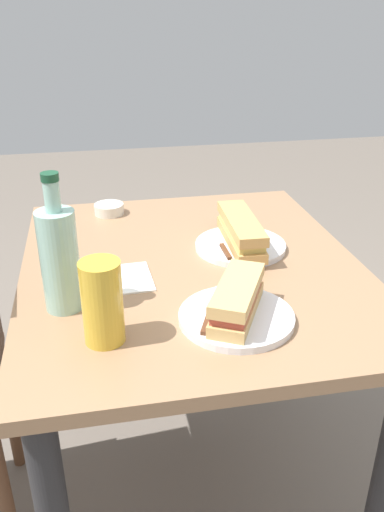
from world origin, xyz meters
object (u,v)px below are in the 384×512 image
object	(u,v)px
dining_table	(192,312)
knife_near	(222,245)
water_bottle	(59,258)
plate_near	(240,246)
knife_far	(210,312)
plate_far	(236,317)
baguette_sandwich_far	(237,299)
baguette_sandwich_near	(241,231)
beer_glass	(102,302)
olive_bowl	(109,209)

from	to	relation	value
dining_table	knife_near	xyz separation A→B (m)	(0.05, -0.08, 0.15)
water_bottle	plate_near	bearing A→B (deg)	-64.68
knife_near	knife_far	xyz separation A→B (m)	(-0.30, 0.10, 0.00)
plate_far	water_bottle	xyz separation A→B (m)	(0.12, 0.33, 0.10)
baguette_sandwich_far	knife_far	bearing A→B (deg)	75.19
baguette_sandwich_near	beer_glass	size ratio (longest dim) A/B	1.60
baguette_sandwich_near	plate_far	distance (m)	0.34
knife_near	beer_glass	bearing A→B (deg)	137.19
baguette_sandwich_far	plate_near	bearing A→B (deg)	-17.05
knife_near	water_bottle	size ratio (longest dim) A/B	0.64
baguette_sandwich_far	water_bottle	bearing A→B (deg)	70.62
knife_near	knife_far	distance (m)	0.31
water_bottle	beer_glass	xyz separation A→B (m)	(-0.13, -0.08, -0.03)
dining_table	water_bottle	size ratio (longest dim) A/B	3.27
baguette_sandwich_near	beer_glass	bearing A→B (deg)	133.54
knife_near	beer_glass	distance (m)	0.45
knife_near	water_bottle	bearing A→B (deg)	117.11
plate_far	baguette_sandwich_far	size ratio (longest dim) A/B	1.09
beer_glass	water_bottle	bearing A→B (deg)	29.56
beer_glass	olive_bowl	distance (m)	0.64
knife_far	plate_near	bearing A→B (deg)	-25.75
plate_near	water_bottle	distance (m)	0.48
dining_table	beer_glass	bearing A→B (deg)	141.84
baguette_sandwich_near	olive_bowl	distance (m)	0.44
knife_far	knife_near	bearing A→B (deg)	-18.04
olive_bowl	dining_table	bearing A→B (deg)	-154.17
plate_far	water_bottle	distance (m)	0.36
baguette_sandwich_near	olive_bowl	size ratio (longest dim) A/B	3.01
knife_far	baguette_sandwich_far	bearing A→B (deg)	-104.81
baguette_sandwich_near	dining_table	bearing A→B (deg)	113.52
knife_near	water_bottle	distance (m)	0.43
dining_table	baguette_sandwich_near	distance (m)	0.24
plate_far	beer_glass	size ratio (longest dim) A/B	1.42
plate_near	plate_far	bearing A→B (deg)	162.95
plate_near	knife_far	world-z (taller)	knife_far
dining_table	plate_near	distance (m)	0.21
baguette_sandwich_near	baguette_sandwich_far	xyz separation A→B (m)	(-0.32, 0.10, -0.00)
plate_near	water_bottle	bearing A→B (deg)	115.32
knife_near	olive_bowl	xyz separation A→B (m)	(0.31, 0.26, -0.00)
baguette_sandwich_far	olive_bowl	world-z (taller)	baguette_sandwich_far
plate_near	knife_far	xyz separation A→B (m)	(-0.31, 0.15, 0.01)
beer_glass	knife_near	bearing A→B (deg)	-42.81
olive_bowl	beer_glass	bearing A→B (deg)	176.35
dining_table	beer_glass	xyz separation A→B (m)	(-0.28, 0.22, 0.21)
dining_table	olive_bowl	bearing A→B (deg)	25.83
water_bottle	plate_far	bearing A→B (deg)	-109.38
plate_near	baguette_sandwich_far	size ratio (longest dim) A/B	1.09
plate_far	knife_far	world-z (taller)	knife_far
olive_bowl	knife_far	bearing A→B (deg)	-164.92
plate_far	beer_glass	world-z (taller)	beer_glass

